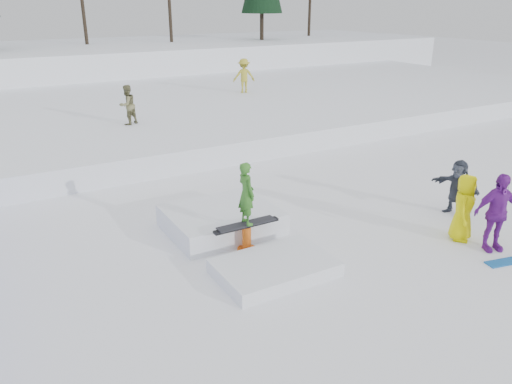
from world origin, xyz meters
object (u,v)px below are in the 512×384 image
spectator_purple (496,212)px  spectator_yellow (464,208)px  spectator_dark (457,187)px  jib_rail_feature (235,229)px  walker_olive (127,105)px  walker_ygreen (244,76)px

spectator_purple → spectator_yellow: bearing=124.6°
spectator_yellow → spectator_dark: (1.12, 1.09, -0.06)m
spectator_dark → jib_rail_feature: 6.02m
spectator_purple → jib_rail_feature: (-4.89, 3.29, -0.61)m
walker_olive → spectator_dark: walker_olive is taller
walker_ygreen → spectator_dark: (-1.92, -15.18, -0.92)m
spectator_dark → jib_rail_feature: bearing=-109.6°
walker_ygreen → jib_rail_feature: 15.79m
walker_olive → spectator_dark: bearing=89.2°
walker_olive → spectator_yellow: walker_olive is taller
walker_olive → spectator_purple: walker_olive is taller
spectator_yellow → walker_ygreen: bearing=45.6°
walker_olive → walker_ygreen: walker_ygreen is taller
spectator_purple → spectator_dark: bearing=82.9°
spectator_dark → walker_olive: bearing=-159.2°
spectator_dark → jib_rail_feature: size_ratio=0.34×
walker_olive → walker_ygreen: bearing=-177.9°
jib_rail_feature → walker_olive: bearing=87.7°
spectator_dark → spectator_purple: bearing=-32.6°
walker_olive → spectator_purple: bearing=82.4°
walker_ygreen → jib_rail_feature: walker_ygreen is taller
walker_ygreen → jib_rail_feature: size_ratio=0.40×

